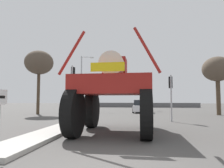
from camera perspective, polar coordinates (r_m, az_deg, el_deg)
The scene contains 12 objects.
ground_plane at distance 22.60m, azimuth 5.10°, elevation -8.24°, with size 120.00×120.00×0.00m, color #4C4947.
median_island at distance 10.37m, azimuth -16.16°, elevation -12.51°, with size 1.43×9.07×0.15m, color #B2AFA8.
lane_arrow_sign at distance 6.77m, azimuth -28.44°, elevation -5.88°, with size 0.07×0.60×1.74m.
oversize_sprayer at distance 10.16m, azimuth 0.57°, elevation -2.34°, with size 4.29×5.39×4.53m.
sedan_ahead at distance 25.59m, azimuth 8.06°, elevation -6.13°, with size 2.17×4.23×1.52m.
traffic_signal_near_left at distance 16.38m, azimuth -10.72°, elevation 0.99°, with size 0.24×0.54×4.20m.
traffic_signal_near_right at distance 15.78m, azimuth 15.78°, elevation -0.98°, with size 0.24×0.54×3.36m.
traffic_signal_far_left at distance 29.99m, azimuth 9.82°, elevation -2.48°, with size 0.24×0.55×3.38m.
streetlight_far_left at distance 30.76m, azimuth -8.14°, elevation 1.13°, with size 1.90×0.24×7.96m.
bare_tree_left at distance 24.15m, azimuth -19.35°, elevation 5.42°, with size 3.05×3.05×6.90m.
bare_tree_right at distance 23.96m, azimuth 26.89°, elevation 3.51°, with size 2.99×2.99×5.97m.
roadside_barrier at distance 41.13m, azimuth 5.92°, elevation -5.76°, with size 25.10×0.24×0.90m, color #59595B.
Camera 1 is at (0.72, -4.54, 1.61)m, focal length 33.38 mm.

